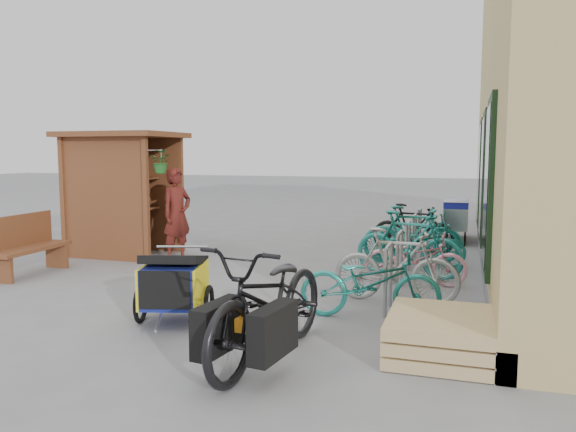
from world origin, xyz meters
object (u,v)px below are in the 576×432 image
(bike_3, at_px, (408,244))
(bike_5, at_px, (411,235))
(person_kiosk, at_px, (177,215))
(bike_0, at_px, (370,282))
(cargo_bike, at_px, (270,302))
(child_trailer, at_px, (174,282))
(bench, at_px, (26,244))
(bike_2, at_px, (415,258))
(bike_4, at_px, (422,245))
(bike_1, at_px, (396,266))
(bike_6, at_px, (420,234))
(bike_7, at_px, (413,229))
(pallet_stack, at_px, (440,335))
(shopping_carts, at_px, (456,216))
(kiosk, at_px, (119,176))

(bike_3, relative_size, bike_5, 1.02)
(person_kiosk, xyz_separation_m, bike_0, (4.04, -2.59, -0.42))
(cargo_bike, height_order, person_kiosk, person_kiosk)
(child_trailer, bearing_deg, person_kiosk, 103.22)
(bench, relative_size, bike_2, 1.03)
(child_trailer, xyz_separation_m, person_kiosk, (-1.85, 3.45, 0.38))
(bike_0, xyz_separation_m, bike_4, (0.36, 3.30, -0.04))
(child_trailer, height_order, bike_1, bike_1)
(bike_6, xyz_separation_m, bike_7, (-0.15, 0.19, 0.06))
(bike_5, distance_m, bike_6, 0.83)
(child_trailer, height_order, person_kiosk, person_kiosk)
(bike_1, bearing_deg, pallet_stack, -157.73)
(pallet_stack, relative_size, bike_7, 0.72)
(cargo_bike, height_order, bike_4, cargo_bike)
(shopping_carts, height_order, bike_0, shopping_carts)
(bike_1, bearing_deg, bike_2, -4.44)
(pallet_stack, relative_size, bike_3, 0.67)
(bike_0, xyz_separation_m, bike_2, (0.36, 1.96, -0.04))
(pallet_stack, xyz_separation_m, bike_3, (-0.66, 3.51, 0.33))
(bike_6, bearing_deg, bench, 130.25)
(person_kiosk, height_order, bike_1, person_kiosk)
(child_trailer, height_order, bike_0, bike_0)
(bike_0, bearing_deg, bike_1, -22.96)
(cargo_bike, relative_size, bike_4, 1.53)
(cargo_bike, distance_m, bike_4, 5.11)
(cargo_bike, distance_m, bike_1, 2.66)
(bench, xyz_separation_m, bike_5, (5.96, 2.92, 0.02))
(cargo_bike, height_order, bike_5, cargo_bike)
(child_trailer, height_order, bike_2, child_trailer)
(shopping_carts, distance_m, bike_5, 3.14)
(shopping_carts, bearing_deg, bike_1, -96.34)
(bike_2, xyz_separation_m, bike_6, (-0.13, 2.52, 0.03))
(cargo_bike, xyz_separation_m, bike_5, (0.83, 5.35, -0.06))
(kiosk, xyz_separation_m, bike_0, (5.41, -2.81, -1.11))
(bike_2, xyz_separation_m, bike_4, (0.00, 1.34, -0.01))
(shopping_carts, distance_m, bike_7, 2.19)
(bike_0, relative_size, bike_7, 1.02)
(pallet_stack, bearing_deg, bike_2, 99.55)
(bench, relative_size, shopping_carts, 0.87)
(bike_3, bearing_deg, bench, 119.97)
(child_trailer, relative_size, bike_3, 0.85)
(bike_1, relative_size, bike_4, 1.11)
(pallet_stack, distance_m, bike_7, 5.79)
(kiosk, height_order, bench, kiosk)
(bike_3, distance_m, bike_5, 1.20)
(bench, height_order, bike_1, bike_1)
(shopping_carts, bearing_deg, child_trailer, -111.96)
(bike_3, bearing_deg, bike_2, -148.93)
(shopping_carts, bearing_deg, cargo_bike, -100.43)
(pallet_stack, bearing_deg, kiosk, 148.34)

